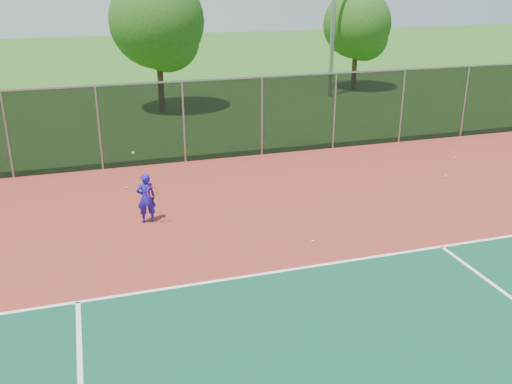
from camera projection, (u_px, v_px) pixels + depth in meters
ground at (443, 325)px, 11.46m from camera, size 120.00×120.00×0.00m
court_apron at (392, 277)px, 13.24m from camera, size 30.00×20.00×0.02m
fence_back at (262, 116)px, 21.60m from camera, size 30.00×0.06×3.03m
tennis_player at (146, 198)px, 15.90m from camera, size 0.59×0.59×2.07m
practice_ball_1 at (455, 157)px, 21.69m from camera, size 0.07×0.07×0.07m
practice_ball_2 at (127, 188)px, 18.63m from camera, size 0.07×0.07×0.07m
practice_ball_3 at (313, 241)px, 14.91m from camera, size 0.07×0.07×0.07m
practice_ball_4 at (446, 176)px, 19.65m from camera, size 0.07×0.07×0.07m
tree_back_left at (159, 25)px, 27.60m from camera, size 4.60×4.60×6.76m
tree_back_mid at (359, 27)px, 33.24m from camera, size 3.96×3.96×5.82m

